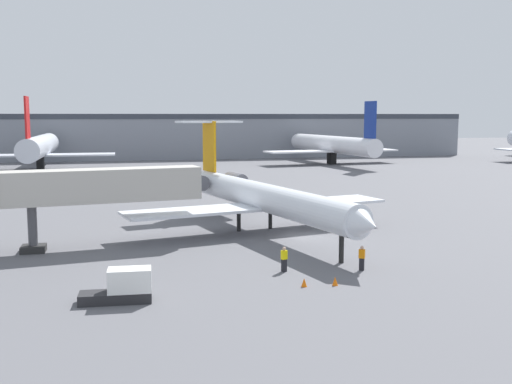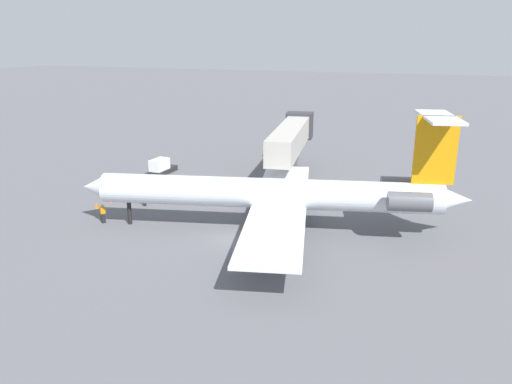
% 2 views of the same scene
% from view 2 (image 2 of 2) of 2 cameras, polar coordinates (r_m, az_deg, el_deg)
% --- Properties ---
extents(ground_plane, '(400.00, 400.00, 0.10)m').
position_cam_2_polar(ground_plane, '(39.83, -2.48, -5.49)').
color(ground_plane, '#5B5B60').
extents(regional_jet, '(24.84, 31.60, 9.80)m').
position_cam_2_polar(regional_jet, '(40.41, 2.90, -0.08)').
color(regional_jet, silver).
rests_on(regional_jet, ground_plane).
extents(jet_bridge, '(18.42, 5.41, 6.52)m').
position_cam_2_polar(jet_bridge, '(55.90, 4.17, 6.42)').
color(jet_bridge, '#B7B2A8').
rests_on(jet_bridge, ground_plane).
extents(ground_crew_marshaller, '(0.46, 0.38, 1.69)m').
position_cam_2_polar(ground_crew_marshaller, '(48.35, -12.73, -0.59)').
color(ground_crew_marshaller, black).
rests_on(ground_crew_marshaller, ground_plane).
extents(ground_crew_loader, '(0.48, 0.44, 1.69)m').
position_cam_2_polar(ground_crew_loader, '(44.85, -17.22, -2.37)').
color(ground_crew_loader, black).
rests_on(ground_crew_loader, ground_plane).
extents(baggage_tug_lead, '(4.08, 1.65, 1.90)m').
position_cam_2_polar(baggage_tug_lead, '(59.20, -10.85, 2.81)').
color(baggage_tug_lead, '#262628').
rests_on(baggage_tug_lead, ground_plane).
extents(traffic_cone_near, '(0.36, 0.36, 0.55)m').
position_cam_2_polar(traffic_cone_near, '(49.07, -17.90, -1.46)').
color(traffic_cone_near, orange).
rests_on(traffic_cone_near, ground_plane).
extents(traffic_cone_mid, '(0.36, 0.36, 0.55)m').
position_cam_2_polar(traffic_cone_mid, '(50.43, -16.42, -0.83)').
color(traffic_cone_mid, orange).
rests_on(traffic_cone_mid, ground_plane).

